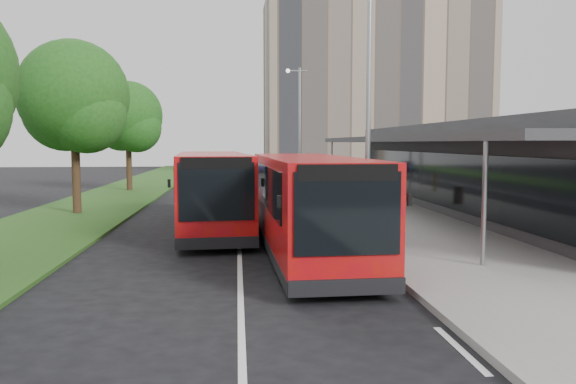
% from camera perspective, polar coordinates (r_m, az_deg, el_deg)
% --- Properties ---
extents(ground, '(120.00, 120.00, 0.00)m').
position_cam_1_polar(ground, '(16.29, -4.95, -6.07)').
color(ground, black).
rests_on(ground, ground).
extents(pavement, '(5.00, 80.00, 0.15)m').
position_cam_1_polar(pavement, '(36.62, 4.33, 0.21)').
color(pavement, gray).
rests_on(pavement, ground).
extents(grass_verge, '(5.00, 80.00, 0.10)m').
position_cam_1_polar(grass_verge, '(36.78, -16.07, 0.01)').
color(grass_verge, '#254D19').
rests_on(grass_verge, ground).
extents(lane_centre_line, '(0.12, 70.00, 0.01)m').
position_cam_1_polar(lane_centre_line, '(31.15, -5.08, -0.76)').
color(lane_centre_line, silver).
rests_on(lane_centre_line, ground).
extents(kerb_dashes, '(0.12, 56.00, 0.01)m').
position_cam_1_polar(kerb_dashes, '(35.29, 0.27, -0.07)').
color(kerb_dashes, silver).
rests_on(kerb_dashes, ground).
extents(office_block, '(22.00, 12.00, 18.00)m').
position_cam_1_polar(office_block, '(59.96, 8.53, 10.57)').
color(office_block, tan).
rests_on(office_block, ground).
extents(station_building, '(7.70, 26.00, 4.00)m').
position_cam_1_polar(station_building, '(26.37, 19.25, 2.37)').
color(station_building, '#2A2A2C').
rests_on(station_building, ground).
extents(tree_mid, '(4.68, 4.68, 7.52)m').
position_cam_1_polar(tree_mid, '(26.05, -20.93, 8.49)').
color(tree_mid, black).
rests_on(tree_mid, ground).
extents(tree_far, '(4.44, 4.44, 7.08)m').
position_cam_1_polar(tree_far, '(37.72, -15.95, 7.01)').
color(tree_far, black).
rests_on(tree_far, ground).
extents(lamp_post_near, '(1.44, 0.28, 8.00)m').
position_cam_1_polar(lamp_post_near, '(18.53, 7.93, 9.89)').
color(lamp_post_near, gray).
rests_on(lamp_post_near, pavement).
extents(lamp_post_far, '(1.44, 0.28, 8.00)m').
position_cam_1_polar(lamp_post_far, '(38.25, 1.07, 7.39)').
color(lamp_post_far, gray).
rests_on(lamp_post_far, pavement).
extents(bus_main, '(2.81, 9.80, 2.75)m').
position_cam_1_polar(bus_main, '(15.44, 2.00, -1.37)').
color(bus_main, '#AD1509').
rests_on(bus_main, ground).
extents(bus_second, '(3.17, 9.90, 2.76)m').
position_cam_1_polar(bus_second, '(20.33, -7.73, 0.14)').
color(bus_second, '#AD1509').
rests_on(bus_second, ground).
extents(litter_bin, '(0.55, 0.55, 0.84)m').
position_cam_1_polar(litter_bin, '(27.42, 7.78, -0.39)').
color(litter_bin, '#3C2518').
rests_on(litter_bin, pavement).
extents(bollard, '(0.18, 0.18, 1.10)m').
position_cam_1_polar(bollard, '(34.03, 2.96, 0.91)').
color(bollard, '#FFB60D').
rests_on(bollard, pavement).
extents(car_near, '(2.99, 4.14, 1.31)m').
position_cam_1_polar(car_near, '(54.37, -2.84, 2.39)').
color(car_near, '#4E170B').
rests_on(car_near, ground).
extents(car_far, '(2.08, 3.67, 1.14)m').
position_cam_1_polar(car_far, '(59.67, -6.66, 2.52)').
color(car_far, navy).
rests_on(car_far, ground).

